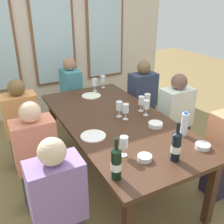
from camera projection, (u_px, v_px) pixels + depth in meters
ground_plane at (115, 175)px, 3.00m from camera, size 12.00×12.00×0.00m
back_wall_with_windows at (52, 28)px, 4.16m from camera, size 4.25×0.10×2.90m
dining_table at (116, 125)px, 2.72m from camera, size 1.05×2.16×0.74m
white_plate_0 at (93, 136)px, 2.36m from camera, size 0.24×0.24×0.01m
white_plate_1 at (91, 96)px, 3.31m from camera, size 0.24×0.24×0.01m
wine_bottle_0 at (116, 163)px, 1.77m from camera, size 0.08×0.08×0.33m
wine_bottle_1 at (176, 146)px, 1.98m from camera, size 0.08×0.08×0.33m
tasting_bowl_0 at (203, 146)px, 2.17m from camera, size 0.13×0.13×0.04m
tasting_bowl_1 at (156, 125)px, 2.54m from camera, size 0.14×0.14×0.04m
tasting_bowl_2 at (145, 158)px, 2.02m from camera, size 0.12×0.12×0.04m
water_bottle at (184, 124)px, 2.34m from camera, size 0.06×0.06×0.24m
wine_glass_0 at (119, 107)px, 2.70m from camera, size 0.07×0.07×0.17m
wine_glass_1 at (146, 105)px, 2.74m from camera, size 0.07×0.07×0.17m
wine_glass_2 at (141, 101)px, 2.84m from camera, size 0.07×0.07×0.17m
wine_glass_3 at (126, 109)px, 2.64m from camera, size 0.07×0.07×0.17m
wine_glass_4 at (103, 80)px, 3.57m from camera, size 0.07×0.07×0.17m
wine_glass_5 at (95, 83)px, 3.44m from camera, size 0.07×0.07×0.17m
wine_glass_6 at (147, 99)px, 2.91m from camera, size 0.07×0.07×0.17m
wine_glass_7 at (124, 143)px, 2.03m from camera, size 0.07×0.07×0.17m
seated_person_0 at (59, 209)px, 1.84m from camera, size 0.38×0.24×1.11m
seated_person_2 at (23, 127)px, 2.98m from camera, size 0.38×0.24×1.11m
seated_person_3 at (142, 100)px, 3.75m from camera, size 0.38×0.24×1.11m
seated_person_4 at (37, 159)px, 2.40m from camera, size 0.38×0.24×1.11m
seated_person_5 at (175, 119)px, 3.17m from camera, size 0.38×0.24×1.11m
seated_person_6 at (72, 95)px, 3.93m from camera, size 0.24×0.38×1.11m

